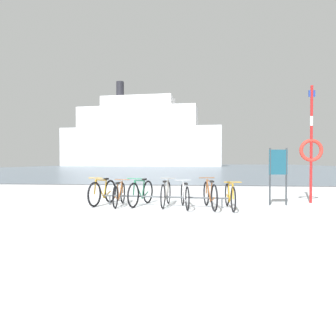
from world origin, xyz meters
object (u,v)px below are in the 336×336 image
Objects in this scene: bicycle_1 at (119,194)px; ferry_ship at (141,138)px; bicycle_5 at (210,195)px; bicycle_6 at (230,196)px; bicycle_4 at (185,195)px; info_sign at (278,167)px; rescue_post at (311,147)px; bicycle_2 at (141,193)px; bicycle_0 at (103,192)px; bicycle_3 at (166,194)px.

bicycle_1 is 0.04× the size of ferry_ship.
bicycle_1 is at bearing 174.35° from bicycle_5.
bicycle_4 is at bearing 176.31° from bicycle_6.
bicycle_1 is 4.83m from info_sign.
rescue_post is at bearing 10.75° from bicycle_1.
bicycle_5 reaches higher than bicycle_4.
bicycle_2 is 5.54m from rescue_post.
ferry_ship is at bearing 99.54° from bicycle_0.
bicycle_5 is 0.48× the size of rescue_post.
bicycle_5 is (2.03, -0.37, 0.00)m from bicycle_2.
ferry_ship is at bearing 101.34° from bicycle_4.
bicycle_2 is at bearing 9.65° from bicycle_1.
ferry_ship is (-15.08, 75.17, 7.67)m from bicycle_4.
bicycle_2 is 0.96× the size of bicycle_5.
bicycle_4 is (1.33, -0.37, -0.03)m from bicycle_2.
info_sign is 76.81m from ferry_ship.
bicycle_5 is at bearing -156.81° from rescue_post.
bicycle_2 is 76.44m from ferry_ship.
ferry_ship reaches higher than bicycle_4.
rescue_post reaches higher than bicycle_1.
bicycle_4 is 0.94× the size of bicycle_6.
rescue_post is at bearing 27.10° from info_sign.
bicycle_1 is 6.18m from rescue_post.
bicycle_1 is 76.44m from ferry_ship.
info_sign is 1.45m from rescue_post.
bicycle_1 is at bearing 173.98° from bicycle_6.
bicycle_0 is 76.21m from ferry_ship.
bicycle_6 is (0.55, -0.08, -0.02)m from bicycle_5.
bicycle_6 is at bearing -11.41° from bicycle_3.
ferry_ship is at bearing 100.42° from bicycle_2.
bicycle_2 is 2.62m from bicycle_6.
bicycle_6 is at bearing -7.16° from bicycle_0.
info_sign is at bearing 20.88° from bicycle_5.
bicycle_3 is at bearing 153.16° from bicycle_4.
info_sign reaches higher than bicycle_1.
bicycle_5 is 0.55m from bicycle_6.
bicycle_4 is at bearing -160.71° from rescue_post.
rescue_post reaches higher than bicycle_2.
bicycle_3 is 1.00× the size of info_sign.
bicycle_3 is 0.04× the size of ferry_ship.
bicycle_3 is 76.66m from ferry_ship.
bicycle_5 is at bearing -0.48° from bicycle_4.
bicycle_2 is at bearing -169.11° from rescue_post.
rescue_post is at bearing 8.70° from bicycle_0.
bicycle_5 is at bearing -78.14° from ferry_ship.
bicycle_2 is at bearing 170.17° from bicycle_6.
info_sign is 0.04× the size of ferry_ship.
bicycle_1 is 0.46× the size of rescue_post.
bicycle_4 is at bearing -78.66° from ferry_ship.
bicycle_6 is 0.04× the size of ferry_ship.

